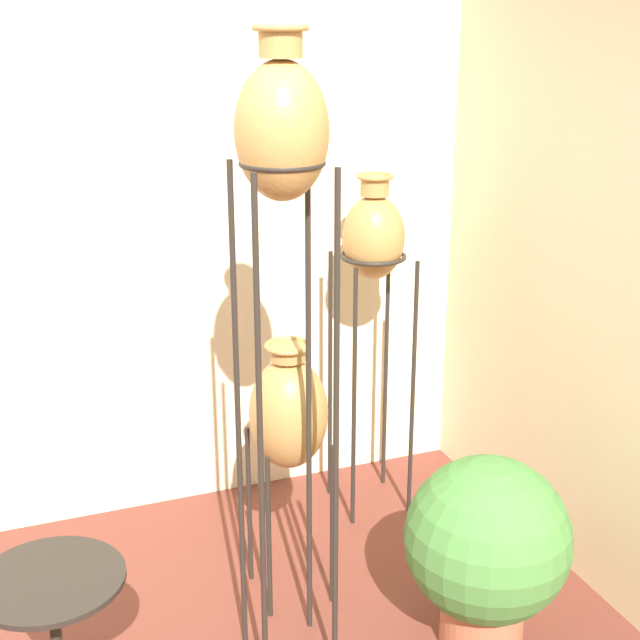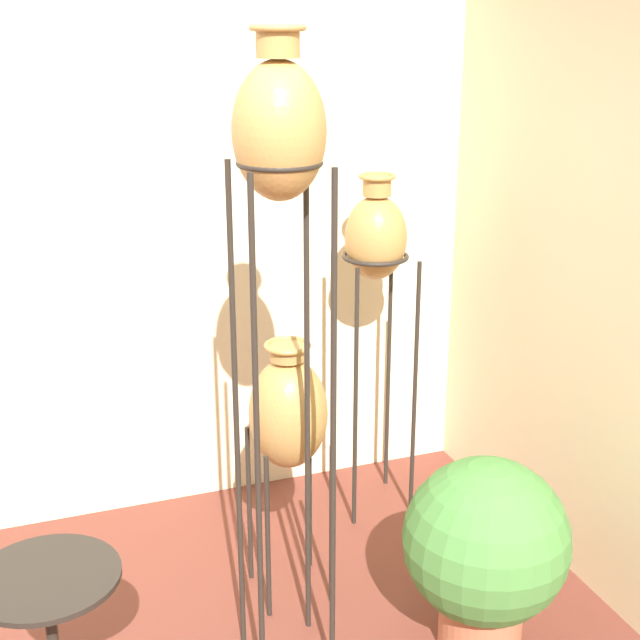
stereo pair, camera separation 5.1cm
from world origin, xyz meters
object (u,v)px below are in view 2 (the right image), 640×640
potted_plant (485,548)px  vase_stand_tall (279,151)px  side_table (52,628)px  vase_stand_short (288,414)px  vase_stand_medium (376,245)px

potted_plant → vase_stand_tall: bearing=164.7°
side_table → vase_stand_short: bearing=31.6°
side_table → vase_stand_medium: bearing=35.9°
vase_stand_medium → side_table: (-1.54, -1.11, -0.80)m
vase_stand_tall → potted_plant: vase_stand_tall is taller
side_table → vase_stand_tall: bearing=14.4°
vase_stand_short → potted_plant: (0.56, -0.57, -0.37)m
vase_stand_medium → side_table: 2.06m
vase_stand_medium → potted_plant: size_ratio=2.12×
side_table → potted_plant: (1.52, 0.02, -0.07)m
vase_stand_tall → vase_stand_medium: 1.29m
vase_stand_short → side_table: bearing=-148.4°
vase_stand_short → potted_plant: size_ratio=1.44×
vase_stand_tall → side_table: bearing=-165.6°
vase_stand_tall → vase_stand_medium: (0.72, 0.90, -0.57)m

